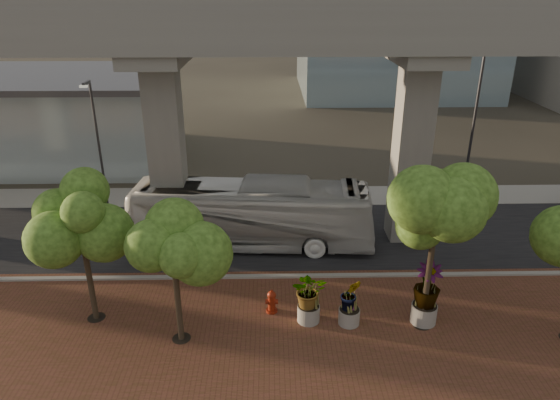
{
  "coord_description": "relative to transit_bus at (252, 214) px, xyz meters",
  "views": [
    {
      "loc": [
        -0.96,
        -21.39,
        12.27
      ],
      "look_at": [
        -0.51,
        0.5,
        2.8
      ],
      "focal_mm": 32.0,
      "sensor_mm": 36.0,
      "label": 1
    }
  ],
  "objects": [
    {
      "name": "transit_viaduct",
      "position": [
        1.91,
        0.71,
        5.6
      ],
      "size": [
        72.0,
        5.6,
        12.4
      ],
      "color": "gray",
      "rests_on": "ground"
    },
    {
      "name": "street_tree_near_east",
      "position": [
        6.81,
        -6.88,
        3.2
      ],
      "size": [
        4.26,
        4.26,
        6.79
      ],
      "color": "#473928",
      "rests_on": "ground"
    },
    {
      "name": "curb_strip",
      "position": [
        1.91,
        -3.29,
        -1.61
      ],
      "size": [
        70.0,
        0.25,
        0.16
      ],
      "primitive_type": "cube",
      "color": "#9B9990",
      "rests_on": "ground"
    },
    {
      "name": "streetlamp_east",
      "position": [
        12.89,
        5.53,
        3.6
      ],
      "size": [
        0.45,
        1.31,
        9.06
      ],
      "color": "#292A2E",
      "rests_on": "ground"
    },
    {
      "name": "far_sidewalk",
      "position": [
        1.91,
        6.21,
        -1.66
      ],
      "size": [
        90.0,
        3.0,
        0.06
      ],
      "primitive_type": "cube",
      "color": "#9B9990",
      "rests_on": "ground"
    },
    {
      "name": "streetlamp_west",
      "position": [
        -8.6,
        4.1,
        2.75
      ],
      "size": [
        0.38,
        1.1,
        7.6
      ],
      "color": "#2D2D32",
      "rests_on": "ground"
    },
    {
      "name": "asphalt_road",
      "position": [
        1.91,
        0.71,
        -1.67
      ],
      "size": [
        90.0,
        8.0,
        0.04
      ],
      "primitive_type": "cube",
      "color": "black",
      "rests_on": "ground"
    },
    {
      "name": "street_tree_near_west",
      "position": [
        -2.44,
        -7.49,
        2.53
      ],
      "size": [
        3.63,
        3.63,
        5.83
      ],
      "color": "#473928",
      "rests_on": "ground"
    },
    {
      "name": "planter_front",
      "position": [
        2.41,
        -6.5,
        -0.32
      ],
      "size": [
        1.96,
        1.96,
        2.16
      ],
      "color": "#9B978C",
      "rests_on": "ground"
    },
    {
      "name": "station_pavilion",
      "position": [
        -18.09,
        14.71,
        1.53
      ],
      "size": [
        23.0,
        13.0,
        6.3
      ],
      "color": "silver",
      "rests_on": "ground"
    },
    {
      "name": "planter_left",
      "position": [
        3.98,
        -6.7,
        -0.4
      ],
      "size": [
        1.84,
        1.84,
        2.03
      ],
      "color": "#9B988C",
      "rests_on": "ground"
    },
    {
      "name": "planter_right",
      "position": [
        6.91,
        -6.66,
        -0.05
      ],
      "size": [
        2.44,
        2.44,
        2.6
      ],
      "color": "#A6A296",
      "rests_on": "ground"
    },
    {
      "name": "ground",
      "position": [
        1.91,
        -1.29,
        -1.69
      ],
      "size": [
        160.0,
        160.0,
        0.0
      ],
      "primitive_type": "plane",
      "color": "#342E26",
      "rests_on": "ground"
    },
    {
      "name": "brick_plaza",
      "position": [
        1.91,
        -9.29,
        -1.66
      ],
      "size": [
        70.0,
        13.0,
        0.06
      ],
      "primitive_type": "cube",
      "color": "brown",
      "rests_on": "ground"
    },
    {
      "name": "street_tree_far_west",
      "position": [
        -6.04,
        -6.15,
        2.69
      ],
      "size": [
        3.6,
        3.6,
        5.98
      ],
      "color": "#473928",
      "rests_on": "ground"
    },
    {
      "name": "fire_hydrant",
      "position": [
        0.96,
        -5.88,
        -1.14
      ],
      "size": [
        0.51,
        0.46,
        1.02
      ],
      "color": "maroon",
      "rests_on": "ground"
    },
    {
      "name": "transit_bus",
      "position": [
        0.0,
        0.0,
        0.0
      ],
      "size": [
        12.31,
        3.86,
        3.38
      ],
      "primitive_type": "imported",
      "rotation": [
        0.0,
        0.0,
        1.49
      ],
      "color": "silver",
      "rests_on": "ground"
    }
  ]
}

